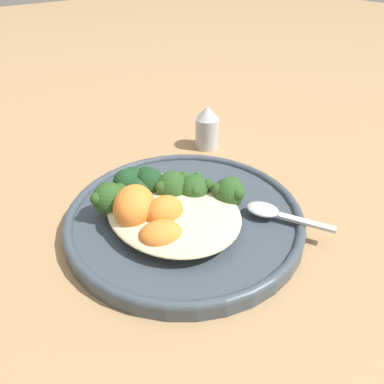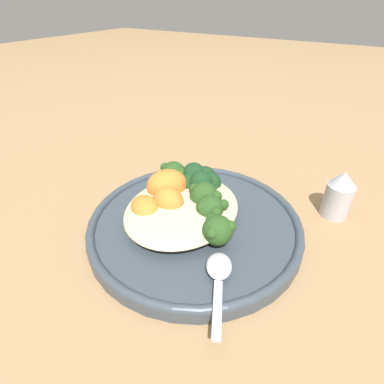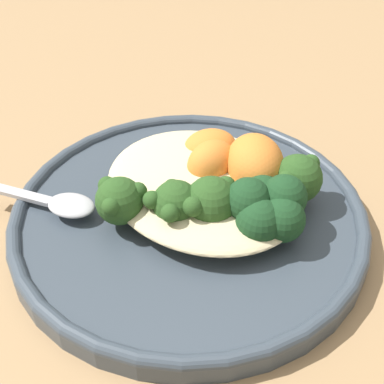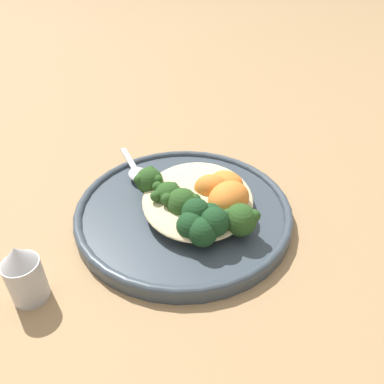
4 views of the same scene
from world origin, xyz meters
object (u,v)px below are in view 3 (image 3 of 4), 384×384
(broccoli_stalk_0, at_px, (138,196))
(sweet_potato_chunk_0, at_px, (209,161))
(plate, at_px, (189,216))
(quinoa_mound, at_px, (203,186))
(broccoli_stalk_1, at_px, (174,203))
(spoon, at_px, (61,203))
(broccoli_stalk_2, at_px, (208,199))
(sweet_potato_chunk_1, at_px, (210,147))
(kale_tuft, at_px, (267,207))
(broccoli_stalk_3, at_px, (286,179))
(sweet_potato_chunk_2, at_px, (255,164))

(broccoli_stalk_0, xyz_separation_m, sweet_potato_chunk_0, (0.01, 0.07, 0.00))
(plate, xyz_separation_m, quinoa_mound, (-0.00, 0.02, 0.02))
(broccoli_stalk_1, xyz_separation_m, spoon, (-0.08, -0.06, -0.01))
(broccoli_stalk_1, height_order, broccoli_stalk_2, broccoli_stalk_2)
(sweet_potato_chunk_1, xyz_separation_m, kale_tuft, (0.09, -0.03, 0.01))
(broccoli_stalk_0, height_order, broccoli_stalk_1, same)
(broccoli_stalk_2, height_order, spoon, broccoli_stalk_2)
(plate, height_order, broccoli_stalk_0, broccoli_stalk_0)
(kale_tuft, bearing_deg, spoon, -141.93)
(quinoa_mound, xyz_separation_m, broccoli_stalk_2, (0.02, -0.02, 0.01))
(broccoli_stalk_3, height_order, kale_tuft, kale_tuft)
(sweet_potato_chunk_1, distance_m, kale_tuft, 0.10)
(plate, relative_size, broccoli_stalk_2, 3.68)
(spoon, bearing_deg, sweet_potato_chunk_1, -132.17)
(sweet_potato_chunk_0, height_order, spoon, sweet_potato_chunk_0)
(sweet_potato_chunk_0, xyz_separation_m, sweet_potato_chunk_2, (0.03, 0.02, 0.00))
(kale_tuft, bearing_deg, broccoli_stalk_3, 108.30)
(plate, xyz_separation_m, sweet_potato_chunk_2, (0.02, 0.06, 0.03))
(spoon, bearing_deg, sweet_potato_chunk_0, -143.65)
(sweet_potato_chunk_0, distance_m, sweet_potato_chunk_2, 0.04)
(quinoa_mound, bearing_deg, sweet_potato_chunk_0, 123.06)
(broccoli_stalk_3, xyz_separation_m, sweet_potato_chunk_1, (-0.08, -0.01, -0.00))
(sweet_potato_chunk_0, height_order, sweet_potato_chunk_2, sweet_potato_chunk_2)
(quinoa_mound, height_order, broccoli_stalk_3, broccoli_stalk_3)
(sweet_potato_chunk_0, bearing_deg, broccoli_stalk_2, -45.47)
(plate, distance_m, kale_tuft, 0.07)
(broccoli_stalk_1, bearing_deg, quinoa_mound, 161.41)
(plate, relative_size, sweet_potato_chunk_2, 4.89)
(quinoa_mound, height_order, broccoli_stalk_1, broccoli_stalk_1)
(sweet_potato_chunk_1, height_order, spoon, sweet_potato_chunk_1)
(plate, xyz_separation_m, broccoli_stalk_1, (0.00, -0.02, 0.03))
(plate, xyz_separation_m, broccoli_stalk_3, (0.05, 0.07, 0.03))
(broccoli_stalk_2, height_order, sweet_potato_chunk_1, broccoli_stalk_2)
(broccoli_stalk_2, distance_m, sweet_potato_chunk_1, 0.08)
(plate, height_order, sweet_potato_chunk_2, sweet_potato_chunk_2)
(sweet_potato_chunk_2, bearing_deg, sweet_potato_chunk_1, -179.48)
(broccoli_stalk_0, distance_m, broccoli_stalk_3, 0.12)
(sweet_potato_chunk_2, bearing_deg, plate, -106.52)
(sweet_potato_chunk_1, bearing_deg, sweet_potato_chunk_0, -47.92)
(plate, distance_m, quinoa_mound, 0.03)
(broccoli_stalk_2, bearing_deg, spoon, -116.70)
(broccoli_stalk_1, bearing_deg, broccoli_stalk_3, 126.29)
(sweet_potato_chunk_0, height_order, sweet_potato_chunk_1, sweet_potato_chunk_0)
(broccoli_stalk_0, xyz_separation_m, sweet_potato_chunk_1, (-0.01, 0.09, -0.00))
(sweet_potato_chunk_0, distance_m, kale_tuft, 0.07)
(sweet_potato_chunk_2, bearing_deg, spoon, -123.76)
(plate, height_order, spoon, spoon)
(quinoa_mound, xyz_separation_m, sweet_potato_chunk_1, (-0.03, 0.04, 0.00))
(broccoli_stalk_0, height_order, broccoli_stalk_3, broccoli_stalk_3)
(quinoa_mound, bearing_deg, broccoli_stalk_2, -36.80)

